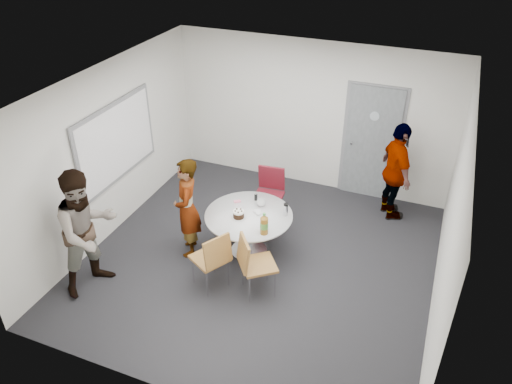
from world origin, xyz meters
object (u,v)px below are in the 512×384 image
at_px(person_main, 187,208).
at_px(person_right, 396,172).
at_px(table, 250,220).
at_px(whiteboard, 117,142).
at_px(chair_near_left, 213,256).
at_px(chair_far, 270,189).
at_px(chair_near_right, 252,261).
at_px(person_left, 87,231).
at_px(door, 371,143).

bearing_deg(person_main, person_right, 101.81).
xyz_separation_m(table, person_main, (-0.87, -0.31, 0.19)).
bearing_deg(whiteboard, chair_near_left, -25.26).
bearing_deg(chair_far, chair_near_right, 97.58).
bearing_deg(whiteboard, person_left, -71.46).
distance_m(door, table, 2.72).
xyz_separation_m(table, chair_near_right, (0.36, -0.81, -0.03)).
distance_m(chair_near_left, person_right, 3.40).
height_order(whiteboard, person_left, whiteboard).
relative_size(whiteboard, chair_far, 1.98).
relative_size(door, person_left, 1.16).
bearing_deg(whiteboard, chair_far, 21.58).
height_order(person_main, person_left, person_left).
bearing_deg(door, table, -119.02).
distance_m(person_main, person_right, 3.44).
relative_size(chair_near_left, person_left, 0.50).
relative_size(chair_near_right, person_main, 0.59).
distance_m(chair_near_left, person_main, 0.96).
relative_size(chair_near_left, person_right, 0.54).
xyz_separation_m(door, person_main, (-2.18, -2.66, -0.23)).
relative_size(table, person_main, 0.83).
height_order(whiteboard, person_right, whiteboard).
distance_m(chair_near_right, chair_far, 1.80).
bearing_deg(person_right, whiteboard, 84.18).
distance_m(door, person_right, 0.77).
bearing_deg(table, person_main, -160.37).
bearing_deg(chair_near_right, chair_far, 155.33).
distance_m(chair_near_left, chair_far, 1.87).
bearing_deg(door, whiteboard, -147.34).
distance_m(door, person_main, 3.45).
distance_m(table, person_main, 0.95).
distance_m(chair_far, person_left, 2.96).
distance_m(person_main, person_left, 1.44).
bearing_deg(door, chair_near_right, -106.60).
relative_size(door, chair_far, 2.21).
bearing_deg(door, person_left, -128.72).
bearing_deg(person_left, chair_near_left, -50.85).
bearing_deg(chair_near_left, chair_far, 25.97).
xyz_separation_m(chair_near_right, person_main, (-1.23, 0.50, 0.22)).
bearing_deg(chair_near_right, door, 125.82).
xyz_separation_m(whiteboard, chair_near_left, (2.10, -0.99, -0.89)).
xyz_separation_m(whiteboard, person_main, (1.38, -0.38, -0.66)).
relative_size(table, person_right, 0.77).
relative_size(whiteboard, chair_near_right, 2.05).
bearing_deg(chair_near_left, door, 5.47).
bearing_deg(person_main, table, 83.18).
distance_m(chair_far, person_right, 2.08).
distance_m(door, whiteboard, 4.25).
height_order(whiteboard, person_main, whiteboard).
relative_size(chair_near_left, chair_near_right, 0.99).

